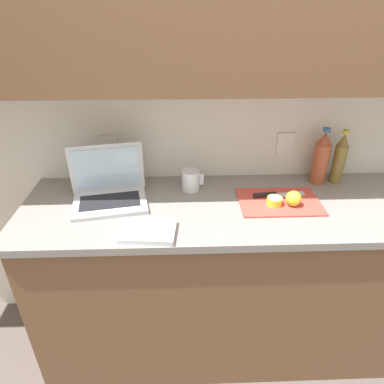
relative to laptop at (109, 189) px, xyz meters
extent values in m
plane|color=#564C47|center=(0.74, -0.07, -0.99)|extent=(12.00, 12.00, 0.00)
cube|color=white|center=(0.74, 0.27, 0.31)|extent=(5.20, 0.06, 2.60)
cube|color=white|center=(-0.03, 0.23, 0.12)|extent=(0.09, 0.01, 0.12)
cube|color=white|center=(0.88, 0.23, 0.12)|extent=(0.09, 0.01, 0.12)
cube|color=brown|center=(0.74, -0.07, -0.54)|extent=(2.23, 0.57, 0.89)
cube|color=gray|center=(0.74, -0.07, -0.08)|extent=(2.30, 0.61, 0.03)
cube|color=silver|center=(0.01, -0.05, -0.05)|extent=(0.37, 0.30, 0.02)
cube|color=black|center=(0.01, -0.05, -0.04)|extent=(0.29, 0.19, 0.00)
cube|color=silver|center=(-0.01, 0.07, 0.07)|extent=(0.34, 0.07, 0.24)
cube|color=silver|center=(-0.01, 0.06, 0.07)|extent=(0.30, 0.06, 0.20)
cube|color=#D1473D|center=(0.80, -0.05, -0.06)|extent=(0.38, 0.26, 0.01)
cube|color=silver|center=(0.86, 0.00, -0.05)|extent=(0.15, 0.05, 0.00)
cylinder|color=black|center=(0.74, -0.01, -0.04)|extent=(0.11, 0.04, 0.02)
cylinder|color=yellow|center=(0.76, -0.08, -0.04)|extent=(0.07, 0.07, 0.04)
cylinder|color=#F4EAA3|center=(0.76, -0.08, -0.02)|extent=(0.06, 0.06, 0.00)
sphere|color=yellow|center=(0.85, -0.09, -0.02)|extent=(0.07, 0.07, 0.07)
cylinder|color=olive|center=(1.14, 0.14, 0.04)|extent=(0.06, 0.06, 0.20)
cone|color=olive|center=(1.14, 0.14, 0.17)|extent=(0.06, 0.06, 0.06)
cylinder|color=gold|center=(1.14, 0.14, 0.21)|extent=(0.03, 0.03, 0.02)
cylinder|color=#A34C2D|center=(1.04, 0.14, 0.04)|extent=(0.08, 0.08, 0.21)
cone|color=#A34C2D|center=(1.04, 0.14, 0.18)|extent=(0.07, 0.07, 0.06)
cylinder|color=#3366B2|center=(1.04, 0.14, 0.22)|extent=(0.04, 0.04, 0.02)
cylinder|color=silver|center=(0.39, 0.09, -0.01)|extent=(0.09, 0.09, 0.10)
cube|color=silver|center=(0.44, 0.09, 0.00)|extent=(0.02, 0.01, 0.06)
cube|color=white|center=(0.20, -0.28, -0.05)|extent=(0.23, 0.18, 0.02)
camera|label=1|loc=(0.34, -1.41, 0.77)|focal=32.00mm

